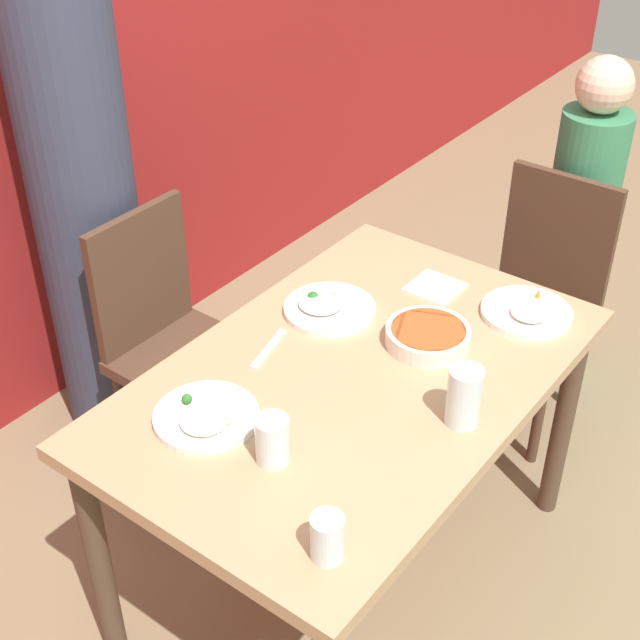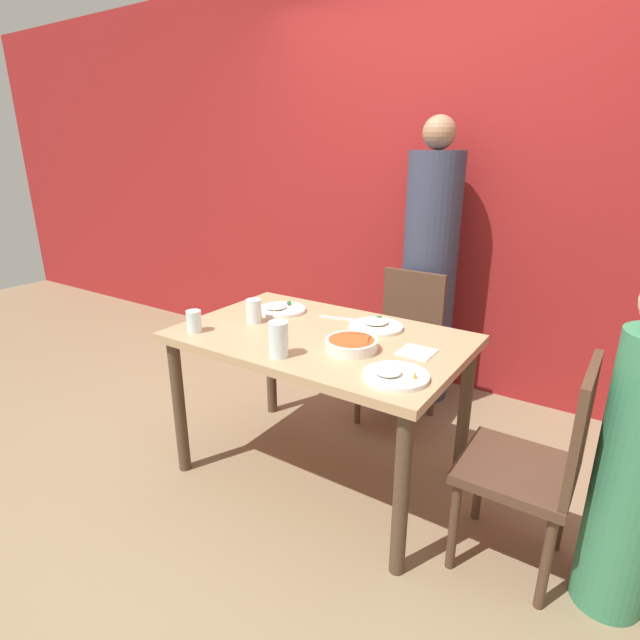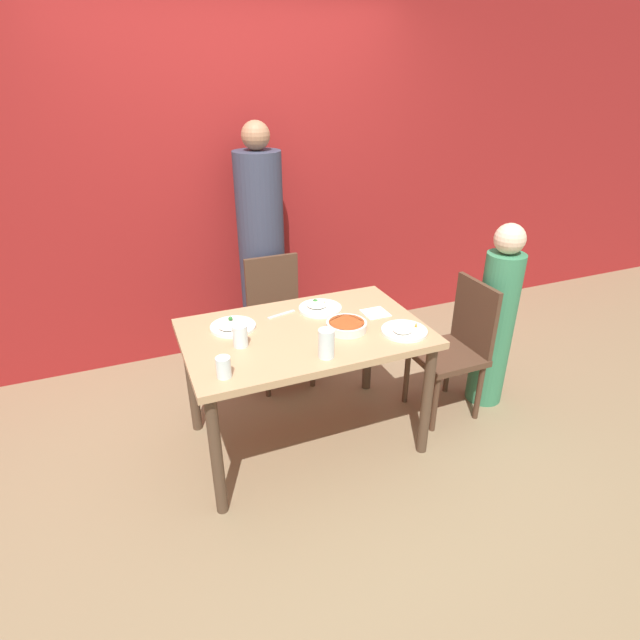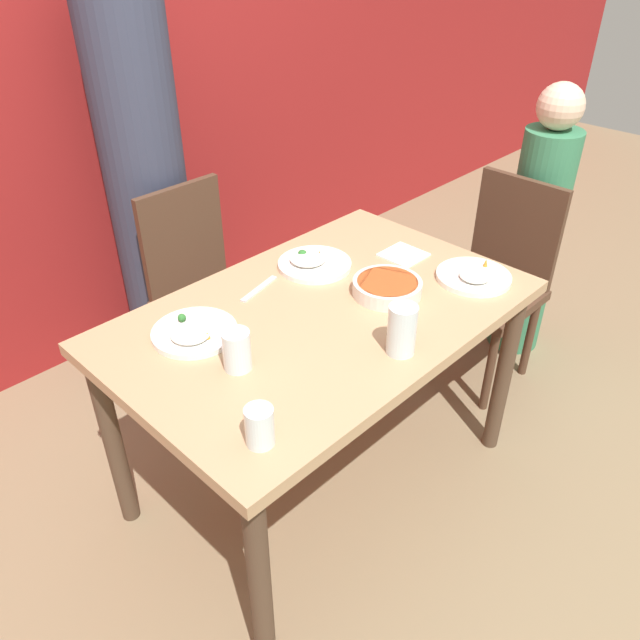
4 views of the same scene
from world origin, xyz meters
TOP-DOWN VIEW (x-y plane):
  - ground_plane at (0.00, 0.00)m, footprint 10.00×10.00m
  - wall_back at (0.00, 1.38)m, footprint 10.00×0.06m
  - dining_table at (0.00, 0.00)m, footprint 1.31×0.84m
  - chair_adult_spot at (0.09, 0.76)m, footprint 0.40×0.40m
  - chair_child_spot at (0.99, -0.06)m, footprint 0.40×0.40m
  - person_adult at (0.09, 1.09)m, footprint 0.33×0.33m
  - person_child at (1.28, -0.06)m, footprint 0.24×0.24m
  - bowl_curry at (0.21, -0.08)m, footprint 0.22×0.22m
  - plate_rice_adult at (0.49, -0.23)m, footprint 0.25×0.25m
  - plate_rice_child at (0.18, 0.22)m, footprint 0.25×0.25m
  - plate_noodles at (-0.36, 0.17)m, footprint 0.25×0.25m
  - glass_water_tall at (-0.36, -0.04)m, footprint 0.08×0.08m
  - glass_water_short at (0.00, -0.31)m, footprint 0.08×0.08m
  - glass_water_center at (-0.51, -0.29)m, footprint 0.07×0.07m
  - napkin_folded at (0.46, 0.04)m, footprint 0.14×0.14m
  - fork_steel at (-0.06, 0.23)m, footprint 0.18×0.06m

SIDE VIEW (x-z plane):
  - ground_plane at x=0.00m, z-range 0.00..0.00m
  - chair_adult_spot at x=0.09m, z-range 0.03..0.92m
  - chair_child_spot at x=0.99m, z-range 0.03..0.92m
  - person_child at x=1.28m, z-range -0.03..1.19m
  - dining_table at x=0.00m, z-range 0.28..1.03m
  - fork_steel at x=-0.06m, z-range 0.75..0.75m
  - napkin_folded at x=0.46m, z-range 0.75..0.75m
  - plate_rice_adult at x=0.49m, z-range 0.74..0.78m
  - plate_noodles at x=-0.36m, z-range 0.74..0.78m
  - plate_rice_child at x=0.18m, z-range 0.74..0.79m
  - bowl_curry at x=0.21m, z-range 0.75..0.80m
  - glass_water_center at x=-0.51m, z-range 0.75..0.85m
  - glass_water_tall at x=-0.36m, z-range 0.75..0.86m
  - person_adult at x=0.09m, z-range -0.06..1.68m
  - glass_water_short at x=0.00m, z-range 0.75..0.90m
  - wall_back at x=0.00m, z-range 0.00..2.70m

